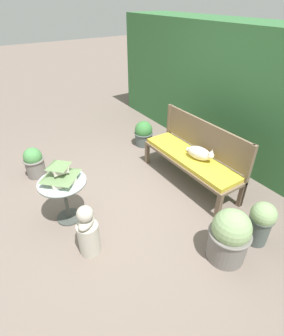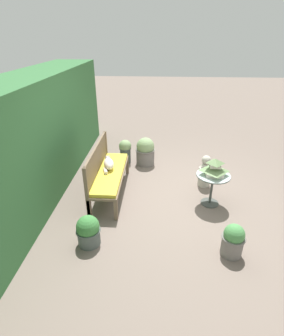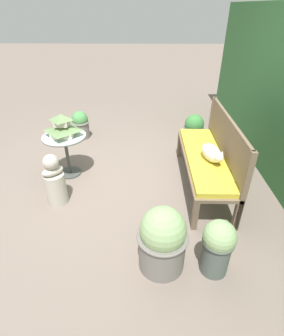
% 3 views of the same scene
% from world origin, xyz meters
% --- Properties ---
extents(ground, '(30.00, 30.00, 0.00)m').
position_xyz_m(ground, '(0.00, 0.00, 0.00)').
color(ground, '#75665B').
extents(foliage_hedge_back, '(6.40, 0.99, 2.09)m').
position_xyz_m(foliage_hedge_back, '(0.00, 2.50, 1.05)').
color(foliage_hedge_back, '#38703D').
rests_on(foliage_hedge_back, ground).
extents(garden_bench, '(1.66, 0.49, 0.46)m').
position_xyz_m(garden_bench, '(0.07, 1.11, 0.39)').
color(garden_bench, brown).
rests_on(garden_bench, ground).
extents(bench_backrest, '(1.66, 0.06, 0.94)m').
position_xyz_m(bench_backrest, '(0.07, 1.33, 0.67)').
color(bench_backrest, brown).
rests_on(bench_backrest, ground).
extents(cat, '(0.48, 0.27, 0.20)m').
position_xyz_m(cat, '(0.19, 1.16, 0.55)').
color(cat, silver).
rests_on(cat, garden_bench).
extents(patio_table, '(0.57, 0.57, 0.59)m').
position_xyz_m(patio_table, '(-0.18, -0.70, 0.46)').
color(patio_table, '#424742').
rests_on(patio_table, ground).
extents(pagoda_birdhouse, '(0.38, 0.38, 0.30)m').
position_xyz_m(pagoda_birdhouse, '(-0.18, -0.70, 0.71)').
color(pagoda_birdhouse, silver).
rests_on(pagoda_birdhouse, patio_table).
extents(garden_bust, '(0.27, 0.28, 0.65)m').
position_xyz_m(garden_bust, '(0.45, -0.68, 0.29)').
color(garden_bust, '#B7B2A3').
rests_on(garden_bust, ground).
extents(potted_plant_path_edge, '(0.45, 0.45, 0.64)m').
position_xyz_m(potted_plant_path_edge, '(1.34, 0.53, 0.32)').
color(potted_plant_path_edge, slate).
rests_on(potted_plant_path_edge, ground).
extents(potted_plant_bench_right, '(0.35, 0.35, 0.47)m').
position_xyz_m(potted_plant_bench_right, '(-1.30, 1.20, 0.23)').
color(potted_plant_bench_right, '#4C5651').
rests_on(potted_plant_bench_right, ground).
extents(potted_plant_bench_left, '(0.28, 0.28, 0.56)m').
position_xyz_m(potted_plant_bench_left, '(1.38, 0.99, 0.31)').
color(potted_plant_bench_left, '#4C5651').
rests_on(potted_plant_bench_left, ground).
extents(potted_plant_patio_mid, '(0.32, 0.32, 0.49)m').
position_xyz_m(potted_plant_patio_mid, '(-1.37, -0.79, 0.25)').
color(potted_plant_patio_mid, slate).
rests_on(potted_plant_patio_mid, ground).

